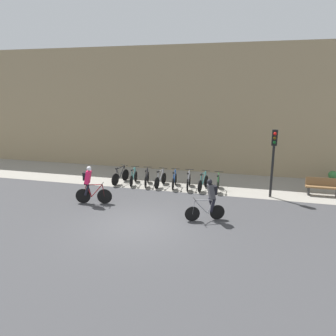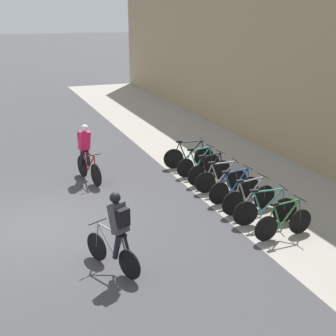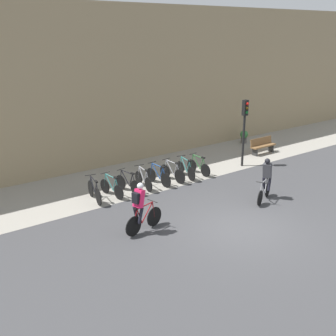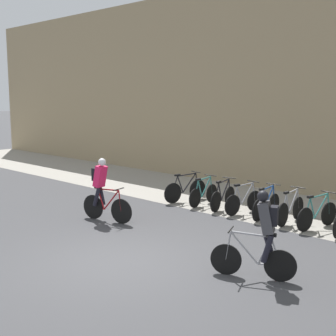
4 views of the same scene
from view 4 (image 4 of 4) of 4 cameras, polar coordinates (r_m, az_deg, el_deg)
name	(u,v)px [view 4 (image 4 of 4)]	position (r m, az deg, el deg)	size (l,w,h in m)	color
ground	(121,261)	(10.30, -5.75, -11.24)	(200.00, 200.00, 0.00)	#3D3D3F
kerb_strip	(284,208)	(15.34, 13.94, -4.74)	(44.00, 4.50, 0.01)	gray
building_facade	(327,84)	(17.20, 18.77, 9.65)	(44.00, 0.60, 7.84)	#9E8966
cyclist_pink	(102,188)	(13.36, -8.03, -2.42)	(1.69, 0.57, 1.79)	black
cyclist_grey	(263,232)	(9.19, 11.50, -7.64)	(1.54, 0.76, 1.75)	black
parked_bike_0	(185,189)	(15.76, 2.13, -2.64)	(0.48, 1.72, 0.98)	black
parked_bike_1	(203,194)	(15.26, 4.35, -3.12)	(0.46, 1.59, 0.94)	black
parked_bike_2	(223,197)	(14.78, 6.70, -3.52)	(0.46, 1.59, 0.95)	black
parked_bike_3	(244,201)	(14.33, 9.21, -3.97)	(0.46, 1.60, 0.95)	black
parked_bike_4	(266,205)	(13.90, 11.89, -4.42)	(0.46, 1.65, 0.95)	black
parked_bike_5	(291,209)	(13.51, 14.72, -4.88)	(0.46, 1.66, 0.97)	black
parked_bike_6	(317,214)	(13.16, 17.72, -5.39)	(0.46, 1.68, 0.96)	black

